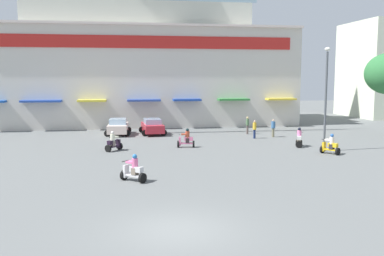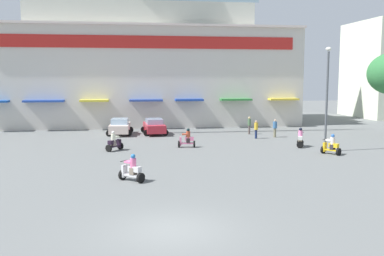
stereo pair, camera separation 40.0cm
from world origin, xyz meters
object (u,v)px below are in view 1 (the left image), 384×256
scooter_rider_1 (186,140)px  pedestrian_0 (255,128)px  scooter_rider_2 (134,170)px  pedestrian_2 (247,124)px  scooter_rider_5 (330,146)px  pedestrian_1 (273,127)px  parked_car_1 (152,126)px  scooter_rider_0 (299,139)px  parked_car_0 (118,127)px  scooter_rider_4 (114,143)px  streetlamp_near (326,92)px

scooter_rider_1 → pedestrian_0: size_ratio=0.93×
scooter_rider_2 → pedestrian_2: 20.20m
scooter_rider_5 → pedestrian_1: 8.85m
parked_car_1 → scooter_rider_0: 14.03m
pedestrian_0 → pedestrian_2: pedestrian_2 is taller
parked_car_0 → pedestrian_2: (12.04, -1.42, 0.19)m
scooter_rider_4 → pedestrian_2: bearing=31.0°
scooter_rider_0 → pedestrian_2: size_ratio=0.93×
scooter_rider_5 → scooter_rider_0: bearing=104.4°
parked_car_1 → scooter_rider_5: bearing=-46.9°
parked_car_0 → scooter_rider_4: bearing=-91.5°
scooter_rider_0 → pedestrian_2: 7.93m
scooter_rider_1 → streetlamp_near: size_ratio=0.20×
parked_car_0 → pedestrian_2: size_ratio=2.42×
scooter_rider_1 → scooter_rider_2: size_ratio=1.02×
pedestrian_0 → streetlamp_near: 8.39m
pedestrian_1 → parked_car_1: bearing=161.0°
pedestrian_0 → pedestrian_1: (1.90, 0.54, -0.00)m
parked_car_0 → pedestrian_0: pedestrian_0 is taller
scooter_rider_5 → streetlamp_near: (0.12, 1.22, 3.72)m
scooter_rider_0 → streetlamp_near: bearing=-65.5°
parked_car_1 → pedestrian_1: bearing=-19.0°
parked_car_0 → streetlamp_near: streetlamp_near is taller
pedestrian_1 → streetlamp_near: (1.18, -7.56, 3.41)m
scooter_rider_2 → scooter_rider_0: bearing=35.5°
scooter_rider_2 → scooter_rider_4: scooter_rider_4 is taller
scooter_rider_0 → pedestrian_1: size_ratio=0.96×
pedestrian_1 → pedestrian_0: bearing=-164.1°
scooter_rider_1 → pedestrian_1: (8.51, 4.35, 0.30)m
scooter_rider_4 → streetlamp_near: (15.16, -2.51, 3.72)m
parked_car_1 → streetlamp_near: (11.74, -11.20, 3.57)m
parked_car_1 → pedestrian_0: size_ratio=2.66×
scooter_rider_2 → parked_car_1: bearing=83.2°
scooter_rider_1 → scooter_rider_5: 10.54m
streetlamp_near → scooter_rider_5: bearing=-95.6°
parked_car_0 → scooter_rider_1: 9.63m
pedestrian_2 → scooter_rider_0: bearing=-76.2°
scooter_rider_5 → pedestrian_2: size_ratio=0.88×
scooter_rider_1 → scooter_rider_5: bearing=-24.8°
parked_car_0 → streetlamp_near: 19.05m
pedestrian_1 → pedestrian_2: 2.88m
parked_car_1 → scooter_rider_1: 8.25m
parked_car_0 → scooter_rider_5: (14.81, -12.51, -0.17)m
pedestrian_2 → streetlamp_near: streetlamp_near is taller
pedestrian_0 → parked_car_1: bearing=154.2°
scooter_rider_2 → pedestrian_1: pedestrian_1 is taller
pedestrian_1 → streetlamp_near: bearing=-81.2°
scooter_rider_0 → pedestrian_2: (-1.89, 7.69, 0.32)m
scooter_rider_4 → streetlamp_near: size_ratio=0.20×
parked_car_0 → streetlamp_near: size_ratio=0.54×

